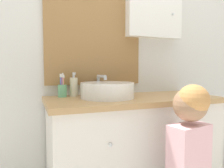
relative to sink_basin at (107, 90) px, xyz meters
The scene contains 6 objects.
wall_back 0.55m from the sink_basin, 54.14° to the left, with size 3.20×0.18×2.50m.
vanity_counter 0.49m from the sink_basin, ahead, with size 1.21×0.55×0.80m.
sink_basin is the anchor object (origin of this frame).
toothbrush_holder 0.32m from the sink_basin, 150.83° to the left, with size 0.06×0.06×0.17m.
soap_dispenser 0.26m from the sink_basin, 139.51° to the left, with size 0.06×0.06×0.17m.
child_figure 0.64m from the sink_basin, 56.44° to the right, with size 0.25×0.47×0.92m.
Camera 1 is at (-0.69, -1.05, 1.00)m, focal length 35.00 mm.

